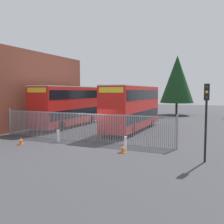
{
  "coord_description": "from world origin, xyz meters",
  "views": [
    {
      "loc": [
        9.26,
        -17.21,
        3.89
      ],
      "look_at": [
        0.0,
        4.0,
        2.0
      ],
      "focal_mm": 40.86,
      "sensor_mm": 36.0,
      "label": 1
    }
  ],
  "objects": [
    {
      "name": "ground_plane",
      "position": [
        0.0,
        8.0,
        0.0
      ],
      "size": [
        100.0,
        100.0,
        0.0
      ],
      "primitive_type": "plane",
      "color": "#3D3D42"
    },
    {
      "name": "traffic_light_kerbside",
      "position": [
        8.44,
        -2.56,
        2.99
      ],
      "size": [
        0.28,
        0.33,
        4.3
      ],
      "color": "black",
      "rests_on": "ground"
    },
    {
      "name": "depot_building_brick",
      "position": [
        -12.14,
        3.31,
        4.04
      ],
      "size": [
        6.56,
        20.03,
        8.08
      ],
      "primitive_type": "cube",
      "color": "brown",
      "rests_on": "ground"
    },
    {
      "name": "double_decker_bus_behind_fence_left",
      "position": [
        1.04,
        6.8,
        2.42
      ],
      "size": [
        2.54,
        10.81,
        4.42
      ],
      "color": "red",
      "rests_on": "ground"
    },
    {
      "name": "palisade_fence",
      "position": [
        -0.89,
        0.0,
        1.18
      ],
      "size": [
        14.93,
        0.14,
        2.35
      ],
      "color": "gray",
      "rests_on": "ground"
    },
    {
      "name": "traffic_cone_by_gate",
      "position": [
        3.54,
        -2.38,
        0.29
      ],
      "size": [
        0.34,
        0.34,
        0.59
      ],
      "color": "orange",
      "rests_on": "ground"
    },
    {
      "name": "bollard_center_front",
      "position": [
        3.52,
        -1.89,
        0.47
      ],
      "size": [
        0.2,
        0.2,
        0.95
      ],
      "primitive_type": "cylinder",
      "color": "silver",
      "rests_on": "ground"
    },
    {
      "name": "bollard_near_left",
      "position": [
        -2.22,
        -1.22,
        0.47
      ],
      "size": [
        0.2,
        0.2,
        0.95
      ],
      "primitive_type": "cylinder",
      "color": "silver",
      "rests_on": "ground"
    },
    {
      "name": "double_decker_bus_near_gate",
      "position": [
        -6.29,
        6.66,
        2.42
      ],
      "size": [
        2.54,
        10.81,
        4.42
      ],
      "color": "red",
      "rests_on": "ground"
    },
    {
      "name": "traffic_cone_mid_forecourt",
      "position": [
        -4.2,
        -3.04,
        0.29
      ],
      "size": [
        0.34,
        0.34,
        0.59
      ],
      "color": "orange",
      "rests_on": "ground"
    },
    {
      "name": "tree_tall_back",
      "position": [
        2.3,
        25.24,
        5.84
      ],
      "size": [
        5.38,
        5.38,
        9.68
      ],
      "color": "#4C3823",
      "rests_on": "ground"
    }
  ]
}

